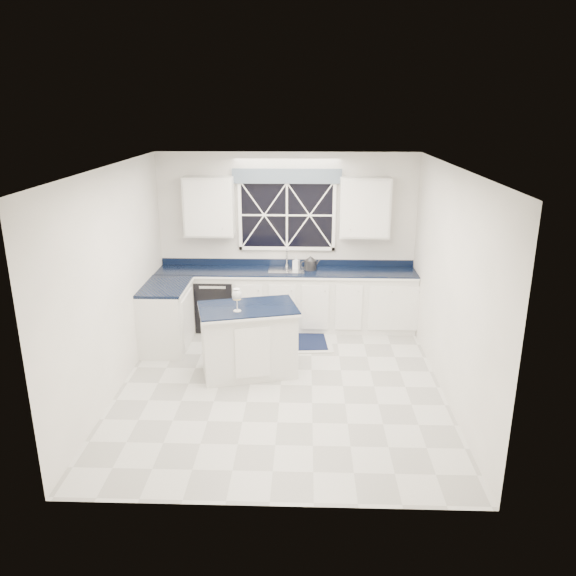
{
  "coord_description": "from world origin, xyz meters",
  "views": [
    {
      "loc": [
        0.3,
        -6.34,
        3.36
      ],
      "look_at": [
        0.08,
        0.4,
        1.16
      ],
      "focal_mm": 35.0,
      "sensor_mm": 36.0,
      "label": 1
    }
  ],
  "objects_px": {
    "dishwasher": "(217,302)",
    "island": "(248,340)",
    "soap_bottle": "(296,262)",
    "kettle": "(310,263)",
    "faucet": "(287,257)",
    "wine_glass": "(237,296)"
  },
  "relations": [
    {
      "from": "dishwasher",
      "to": "faucet",
      "type": "relative_size",
      "value": 2.72
    },
    {
      "from": "dishwasher",
      "to": "faucet",
      "type": "bearing_deg",
      "value": 10.02
    },
    {
      "from": "island",
      "to": "kettle",
      "type": "xyz_separation_m",
      "value": [
        0.8,
        1.65,
        0.58
      ]
    },
    {
      "from": "faucet",
      "to": "kettle",
      "type": "relative_size",
      "value": 0.99
    },
    {
      "from": "faucet",
      "to": "wine_glass",
      "type": "distance_m",
      "value": 2.03
    },
    {
      "from": "kettle",
      "to": "soap_bottle",
      "type": "height_order",
      "value": "kettle"
    },
    {
      "from": "faucet",
      "to": "soap_bottle",
      "type": "height_order",
      "value": "faucet"
    },
    {
      "from": "kettle",
      "to": "faucet",
      "type": "bearing_deg",
      "value": 143.79
    },
    {
      "from": "wine_glass",
      "to": "soap_bottle",
      "type": "distance_m",
      "value": 1.99
    },
    {
      "from": "dishwasher",
      "to": "soap_bottle",
      "type": "distance_m",
      "value": 1.4
    },
    {
      "from": "dishwasher",
      "to": "wine_glass",
      "type": "distance_m",
      "value": 1.98
    },
    {
      "from": "soap_bottle",
      "to": "island",
      "type": "bearing_deg",
      "value": -109.03
    },
    {
      "from": "wine_glass",
      "to": "soap_bottle",
      "type": "relative_size",
      "value": 1.47
    },
    {
      "from": "faucet",
      "to": "soap_bottle",
      "type": "distance_m",
      "value": 0.19
    },
    {
      "from": "dishwasher",
      "to": "faucet",
      "type": "distance_m",
      "value": 1.31
    },
    {
      "from": "faucet",
      "to": "wine_glass",
      "type": "xyz_separation_m",
      "value": [
        -0.55,
        -1.96,
        0.02
      ]
    },
    {
      "from": "island",
      "to": "kettle",
      "type": "bearing_deg",
      "value": 49.71
    },
    {
      "from": "dishwasher",
      "to": "island",
      "type": "xyz_separation_m",
      "value": [
        0.66,
        -1.6,
        0.05
      ]
    },
    {
      "from": "wine_glass",
      "to": "kettle",
      "type": "bearing_deg",
      "value": 63.1
    },
    {
      "from": "faucet",
      "to": "kettle",
      "type": "bearing_deg",
      "value": -21.99
    },
    {
      "from": "faucet",
      "to": "wine_glass",
      "type": "bearing_deg",
      "value": -105.71
    },
    {
      "from": "kettle",
      "to": "wine_glass",
      "type": "height_order",
      "value": "wine_glass"
    }
  ]
}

